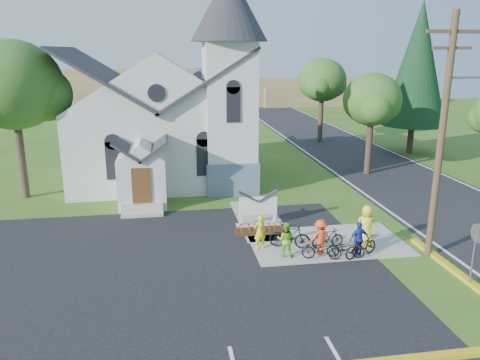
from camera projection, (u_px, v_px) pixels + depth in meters
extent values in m
plane|color=#365F1B|center=(299.00, 250.00, 20.70)|extent=(120.00, 120.00, 0.00)
cube|color=black|center=(135.00, 283.00, 17.72)|extent=(20.00, 16.00, 0.02)
cube|color=black|center=(369.00, 163.00, 36.49)|extent=(8.00, 90.00, 0.02)
cube|color=#ADA99C|center=(327.00, 242.00, 21.40)|extent=(7.00, 4.00, 0.05)
cube|color=silver|center=(160.00, 143.00, 31.46)|extent=(11.00, 9.00, 5.00)
cube|color=slate|center=(230.00, 174.00, 29.39)|extent=(3.20, 3.20, 2.00)
cube|color=silver|center=(230.00, 118.00, 28.45)|extent=(3.00, 3.00, 9.00)
cone|color=#27272C|center=(229.00, 5.00, 26.70)|extent=(4.50, 4.50, 4.00)
cube|color=silver|center=(142.00, 182.00, 26.19)|extent=(2.60, 2.40, 2.80)
cube|color=#573319|center=(141.00, 186.00, 24.99)|extent=(1.00, 0.10, 2.00)
cube|color=#ADA99C|center=(258.00, 224.00, 23.54)|extent=(2.20, 0.40, 0.10)
cube|color=white|center=(241.00, 216.00, 23.28)|extent=(0.12, 0.12, 1.00)
cube|color=white|center=(275.00, 214.00, 23.54)|extent=(0.12, 0.12, 1.00)
cube|color=white|center=(258.00, 206.00, 23.27)|extent=(1.90, 0.14, 0.90)
cube|color=#341A0E|center=(262.00, 231.00, 22.69)|extent=(2.60, 1.10, 0.07)
cylinder|color=#4A3225|center=(441.00, 141.00, 18.74)|extent=(0.28, 0.28, 10.00)
cube|color=#4A3225|center=(454.00, 31.00, 17.61)|extent=(2.20, 0.14, 0.14)
cube|color=#4A3225|center=(452.00, 48.00, 17.77)|extent=(1.60, 0.12, 0.12)
cylinder|color=gray|center=(474.00, 77.00, 18.24)|extent=(2.20, 0.10, 0.10)
cylinder|color=gray|center=(473.00, 259.00, 17.24)|extent=(0.07, 0.07, 2.20)
cylinder|color=#B21414|center=(478.00, 233.00, 16.98)|extent=(0.04, 0.76, 0.76)
cylinder|color=#36261D|center=(22.00, 157.00, 27.39)|extent=(0.44, 0.44, 4.95)
ellipsoid|color=#30521C|center=(12.00, 85.00, 26.27)|extent=(5.60, 5.60, 5.04)
cylinder|color=#36261D|center=(369.00, 146.00, 32.87)|extent=(0.44, 0.44, 4.05)
ellipsoid|color=#30521C|center=(372.00, 99.00, 32.00)|extent=(4.00, 4.00, 3.60)
cylinder|color=#36261D|center=(321.00, 118.00, 44.29)|extent=(0.44, 0.44, 4.50)
ellipsoid|color=#30521C|center=(322.00, 80.00, 43.33)|extent=(4.40, 4.40, 3.96)
cylinder|color=#36261D|center=(410.00, 139.00, 39.79)|extent=(0.50, 0.50, 2.40)
cone|color=black|center=(418.00, 64.00, 38.13)|extent=(5.20, 5.20, 10.00)
cube|color=olive|center=(237.00, 92.00, 74.33)|extent=(60.00, 8.00, 4.00)
cube|color=olive|center=(135.00, 87.00, 73.55)|extent=(30.00, 6.00, 5.60)
cube|color=olive|center=(338.00, 95.00, 75.02)|extent=(25.00, 6.00, 3.00)
imported|color=yellow|center=(260.00, 232.00, 20.50)|extent=(0.64, 0.50, 1.55)
imported|color=black|center=(322.00, 250.00, 19.52)|extent=(1.75, 0.97, 0.87)
imported|color=#6DC725|center=(286.00, 239.00, 19.73)|extent=(0.89, 0.80, 1.53)
imported|color=black|center=(290.00, 236.00, 20.62)|extent=(1.91, 1.17, 1.11)
imported|color=#242DB6|center=(359.00, 239.00, 19.78)|extent=(0.95, 0.54, 1.53)
imported|color=black|center=(346.00, 248.00, 19.69)|extent=(1.68, 0.97, 0.84)
imported|color=#F3451B|center=(320.00, 237.00, 19.88)|extent=(1.07, 0.69, 1.58)
imported|color=black|center=(328.00, 238.00, 20.67)|extent=(1.55, 0.61, 0.91)
imported|color=yellow|center=(366.00, 226.00, 20.63)|extent=(1.11, 0.94, 1.94)
imported|color=black|center=(361.00, 246.00, 19.78)|extent=(1.89, 1.32, 0.94)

